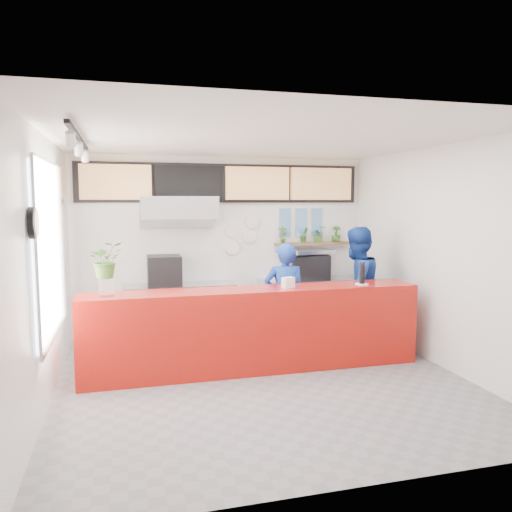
{
  "coord_description": "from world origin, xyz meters",
  "views": [
    {
      "loc": [
        -1.64,
        -5.88,
        2.25
      ],
      "look_at": [
        0.1,
        0.7,
        1.5
      ],
      "focal_mm": 35.0,
      "sensor_mm": 36.0,
      "label": 1
    }
  ],
  "objects_px": {
    "staff_right": "(356,287)",
    "pepper_mill": "(362,273)",
    "staff_center": "(285,299)",
    "service_counter": "(255,329)",
    "panini_oven": "(164,270)",
    "espresso_machine": "(311,267)"
  },
  "relations": [
    {
      "from": "service_counter",
      "to": "pepper_mill",
      "type": "distance_m",
      "value": 1.68
    },
    {
      "from": "service_counter",
      "to": "staff_center",
      "type": "bearing_deg",
      "value": 41.53
    },
    {
      "from": "service_counter",
      "to": "espresso_machine",
      "type": "xyz_separation_m",
      "value": [
        1.48,
        1.8,
        0.56
      ]
    },
    {
      "from": "espresso_machine",
      "to": "staff_right",
      "type": "bearing_deg",
      "value": -60.01
    },
    {
      "from": "staff_center",
      "to": "staff_right",
      "type": "height_order",
      "value": "staff_right"
    },
    {
      "from": "service_counter",
      "to": "panini_oven",
      "type": "height_order",
      "value": "panini_oven"
    },
    {
      "from": "service_counter",
      "to": "staff_center",
      "type": "distance_m",
      "value": 0.84
    },
    {
      "from": "espresso_machine",
      "to": "staff_center",
      "type": "xyz_separation_m",
      "value": [
        -0.89,
        -1.27,
        -0.28
      ]
    },
    {
      "from": "pepper_mill",
      "to": "staff_center",
      "type": "bearing_deg",
      "value": 147.45
    },
    {
      "from": "staff_center",
      "to": "staff_right",
      "type": "bearing_deg",
      "value": -161.6
    },
    {
      "from": "service_counter",
      "to": "staff_right",
      "type": "xyz_separation_m",
      "value": [
        1.78,
        0.63,
        0.38
      ]
    },
    {
      "from": "pepper_mill",
      "to": "service_counter",
      "type": "bearing_deg",
      "value": 177.52
    },
    {
      "from": "staff_right",
      "to": "service_counter",
      "type": "bearing_deg",
      "value": -5.02
    },
    {
      "from": "service_counter",
      "to": "staff_center",
      "type": "relative_size",
      "value": 2.72
    },
    {
      "from": "panini_oven",
      "to": "pepper_mill",
      "type": "distance_m",
      "value": 3.17
    },
    {
      "from": "staff_right",
      "to": "pepper_mill",
      "type": "height_order",
      "value": "staff_right"
    },
    {
      "from": "service_counter",
      "to": "pepper_mill",
      "type": "height_order",
      "value": "pepper_mill"
    },
    {
      "from": "staff_center",
      "to": "staff_right",
      "type": "xyz_separation_m",
      "value": [
        1.18,
        0.11,
        0.11
      ]
    },
    {
      "from": "service_counter",
      "to": "panini_oven",
      "type": "distance_m",
      "value": 2.16
    },
    {
      "from": "service_counter",
      "to": "staff_right",
      "type": "distance_m",
      "value": 1.93
    },
    {
      "from": "panini_oven",
      "to": "espresso_machine",
      "type": "relative_size",
      "value": 0.81
    },
    {
      "from": "espresso_machine",
      "to": "staff_right",
      "type": "height_order",
      "value": "staff_right"
    }
  ]
}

